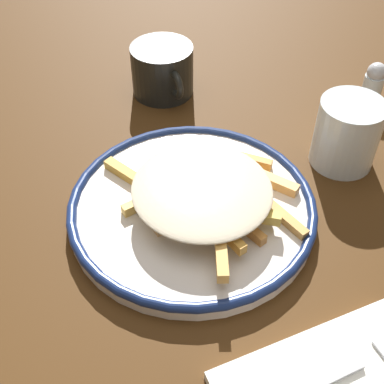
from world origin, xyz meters
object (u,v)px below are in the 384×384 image
Objects in this scene: fork at (340,372)px; coffee_mug at (163,70)px; plate at (192,207)px; salt_shaker at (373,84)px; fries_heap at (205,192)px; water_glass at (347,134)px.

coffee_mug reaches higher than fork.
plate is at bearing -15.05° from coffee_mug.
fork is at bearing 8.19° from plate.
plate is 0.25m from coffee_mug.
coffee_mug is 1.74× the size of salt_shaker.
fork is (0.22, 0.02, -0.03)m from fries_heap.
water_glass reaches higher than fries_heap.
plate is 3.25× the size of water_glass.
fork is 2.69× the size of salt_shaker.
plate is 0.23m from fork.
salt_shaker is (-0.10, 0.31, -0.01)m from fries_heap.
coffee_mug is (-0.24, -0.15, -0.01)m from water_glass.
coffee_mug reaches higher than fries_heap.
salt_shaker reaches higher than plate.
coffee_mug reaches higher than plate.
salt_shaker is (-0.32, 0.29, 0.02)m from fork.
salt_shaker is (-0.09, 0.11, -0.01)m from water_glass.
water_glass is (-0.02, 0.20, 0.00)m from fries_heap.
coffee_mug is at bearing 176.09° from fork.
plate is at bearing -127.65° from fries_heap.
fries_heap is at bearing -12.09° from coffee_mug.
fries_heap is 2.61× the size of water_glass.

